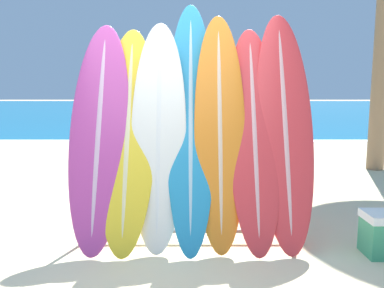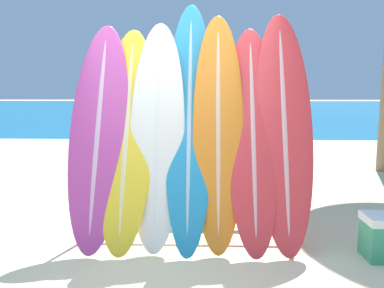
{
  "view_description": "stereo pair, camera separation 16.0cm",
  "coord_description": "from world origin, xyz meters",
  "px_view_note": "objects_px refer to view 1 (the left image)",
  "views": [
    {
      "loc": [
        0.3,
        -3.25,
        1.5
      ],
      "look_at": [
        0.28,
        1.15,
        0.9
      ],
      "focal_mm": 35.0,
      "sensor_mm": 36.0,
      "label": 1
    },
    {
      "loc": [
        0.46,
        -3.25,
        1.5
      ],
      "look_at": [
        0.28,
        1.15,
        0.9
      ],
      "focal_mm": 35.0,
      "sensor_mm": 36.0,
      "label": 2
    }
  ],
  "objects_px": {
    "surfboard_slot_3": "(192,119)",
    "person_far_left": "(195,129)",
    "surfboard_slot_0": "(101,132)",
    "surfboard_slot_6": "(286,127)",
    "surfboard_slot_4": "(221,128)",
    "surfboard_slot_1": "(129,134)",
    "surfboard_slot_5": "(255,134)",
    "surfboard_slot_2": "(160,132)",
    "person_near_water": "(197,120)",
    "surfboard_rack": "(192,197)",
    "person_mid_beach": "(136,118)"
  },
  "relations": [
    {
      "from": "surfboard_slot_1",
      "to": "person_far_left",
      "type": "bearing_deg",
      "value": 76.27
    },
    {
      "from": "surfboard_slot_3",
      "to": "surfboard_slot_0",
      "type": "bearing_deg",
      "value": -175.32
    },
    {
      "from": "surfboard_slot_3",
      "to": "person_mid_beach",
      "type": "relative_size",
      "value": 1.41
    },
    {
      "from": "surfboard_slot_0",
      "to": "surfboard_slot_4",
      "type": "bearing_deg",
      "value": -0.09
    },
    {
      "from": "surfboard_rack",
      "to": "person_near_water",
      "type": "height_order",
      "value": "person_near_water"
    },
    {
      "from": "surfboard_slot_2",
      "to": "surfboard_slot_6",
      "type": "distance_m",
      "value": 1.25
    },
    {
      "from": "surfboard_slot_0",
      "to": "surfboard_slot_5",
      "type": "bearing_deg",
      "value": -0.13
    },
    {
      "from": "surfboard_rack",
      "to": "surfboard_slot_5",
      "type": "distance_m",
      "value": 0.88
    },
    {
      "from": "surfboard_slot_2",
      "to": "person_far_left",
      "type": "xyz_separation_m",
      "value": [
        0.36,
        2.74,
        -0.23
      ]
    },
    {
      "from": "person_near_water",
      "to": "person_far_left",
      "type": "xyz_separation_m",
      "value": [
        -0.08,
        -3.06,
        0.06
      ]
    },
    {
      "from": "surfboard_rack",
      "to": "person_far_left",
      "type": "distance_m",
      "value": 2.83
    },
    {
      "from": "surfboard_slot_5",
      "to": "surfboard_slot_4",
      "type": "bearing_deg",
      "value": 179.74
    },
    {
      "from": "surfboard_rack",
      "to": "surfboard_slot_3",
      "type": "relative_size",
      "value": 0.88
    },
    {
      "from": "surfboard_slot_1",
      "to": "surfboard_slot_4",
      "type": "height_order",
      "value": "surfboard_slot_4"
    },
    {
      "from": "surfboard_slot_0",
      "to": "surfboard_slot_2",
      "type": "distance_m",
      "value": 0.59
    },
    {
      "from": "surfboard_rack",
      "to": "surfboard_slot_2",
      "type": "distance_m",
      "value": 0.72
    },
    {
      "from": "surfboard_slot_3",
      "to": "surfboard_rack",
      "type": "bearing_deg",
      "value": -89.89
    },
    {
      "from": "surfboard_slot_5",
      "to": "surfboard_slot_6",
      "type": "relative_size",
      "value": 0.94
    },
    {
      "from": "surfboard_slot_2",
      "to": "surfboard_slot_4",
      "type": "xyz_separation_m",
      "value": [
        0.6,
        0.01,
        0.04
      ]
    },
    {
      "from": "surfboard_rack",
      "to": "surfboard_slot_2",
      "type": "xyz_separation_m",
      "value": [
        -0.32,
        0.06,
        0.64
      ]
    },
    {
      "from": "surfboard_slot_0",
      "to": "surfboard_slot_3",
      "type": "relative_size",
      "value": 0.9
    },
    {
      "from": "surfboard_slot_3",
      "to": "person_far_left",
      "type": "height_order",
      "value": "surfboard_slot_3"
    },
    {
      "from": "person_mid_beach",
      "to": "surfboard_slot_3",
      "type": "bearing_deg",
      "value": 37.03
    },
    {
      "from": "surfboard_slot_5",
      "to": "surfboard_slot_6",
      "type": "height_order",
      "value": "surfboard_slot_6"
    },
    {
      "from": "surfboard_slot_2",
      "to": "person_near_water",
      "type": "xyz_separation_m",
      "value": [
        0.44,
        5.8,
        -0.29
      ]
    },
    {
      "from": "surfboard_rack",
      "to": "surfboard_slot_2",
      "type": "relative_size",
      "value": 0.98
    },
    {
      "from": "surfboard_slot_0",
      "to": "surfboard_slot_1",
      "type": "height_order",
      "value": "surfboard_slot_0"
    },
    {
      "from": "surfboard_slot_3",
      "to": "person_far_left",
      "type": "xyz_separation_m",
      "value": [
        0.04,
        2.65,
        -0.35
      ]
    },
    {
      "from": "person_far_left",
      "to": "surfboard_slot_1",
      "type": "bearing_deg",
      "value": 171.15
    },
    {
      "from": "surfboard_slot_0",
      "to": "surfboard_slot_3",
      "type": "bearing_deg",
      "value": 4.68
    },
    {
      "from": "surfboard_slot_3",
      "to": "surfboard_slot_6",
      "type": "height_order",
      "value": "surfboard_slot_3"
    },
    {
      "from": "person_mid_beach",
      "to": "surfboard_slot_2",
      "type": "bearing_deg",
      "value": 32.82
    },
    {
      "from": "surfboard_slot_0",
      "to": "surfboard_slot_6",
      "type": "bearing_deg",
      "value": 0.55
    },
    {
      "from": "surfboard_slot_4",
      "to": "surfboard_slot_6",
      "type": "bearing_deg",
      "value": 1.75
    },
    {
      "from": "surfboard_slot_6",
      "to": "surfboard_slot_0",
      "type": "bearing_deg",
      "value": -179.45
    },
    {
      "from": "surfboard_slot_2",
      "to": "person_far_left",
      "type": "height_order",
      "value": "surfboard_slot_2"
    },
    {
      "from": "surfboard_slot_5",
      "to": "person_mid_beach",
      "type": "height_order",
      "value": "surfboard_slot_5"
    },
    {
      "from": "surfboard_slot_5",
      "to": "surfboard_slot_6",
      "type": "xyz_separation_m",
      "value": [
        0.3,
        0.02,
        0.07
      ]
    },
    {
      "from": "surfboard_slot_1",
      "to": "surfboard_slot_4",
      "type": "distance_m",
      "value": 0.91
    },
    {
      "from": "surfboard_rack",
      "to": "surfboard_slot_1",
      "type": "height_order",
      "value": "surfboard_slot_1"
    },
    {
      "from": "surfboard_slot_1",
      "to": "surfboard_slot_5",
      "type": "xyz_separation_m",
      "value": [
        1.25,
        -0.01,
        0.0
      ]
    },
    {
      "from": "surfboard_slot_1",
      "to": "surfboard_slot_5",
      "type": "relative_size",
      "value": 1.0
    },
    {
      "from": "surfboard_slot_2",
      "to": "surfboard_slot_3",
      "type": "xyz_separation_m",
      "value": [
        0.32,
        0.08,
        0.12
      ]
    },
    {
      "from": "surfboard_slot_0",
      "to": "surfboard_slot_4",
      "type": "relative_size",
      "value": 0.97
    },
    {
      "from": "surfboard_slot_2",
      "to": "person_mid_beach",
      "type": "distance_m",
      "value": 4.45
    },
    {
      "from": "surfboard_slot_1",
      "to": "surfboard_slot_3",
      "type": "xyz_separation_m",
      "value": [
        0.62,
        0.07,
        0.14
      ]
    },
    {
      "from": "surfboard_rack",
      "to": "surfboard_slot_6",
      "type": "distance_m",
      "value": 1.16
    },
    {
      "from": "surfboard_slot_5",
      "to": "person_near_water",
      "type": "xyz_separation_m",
      "value": [
        -0.5,
        5.8,
        -0.27
      ]
    },
    {
      "from": "surfboard_rack",
      "to": "person_near_water",
      "type": "xyz_separation_m",
      "value": [
        0.12,
        5.86,
        0.35
      ]
    },
    {
      "from": "surfboard_slot_0",
      "to": "surfboard_slot_2",
      "type": "xyz_separation_m",
      "value": [
        0.59,
        -0.01,
        -0.0
      ]
    }
  ]
}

